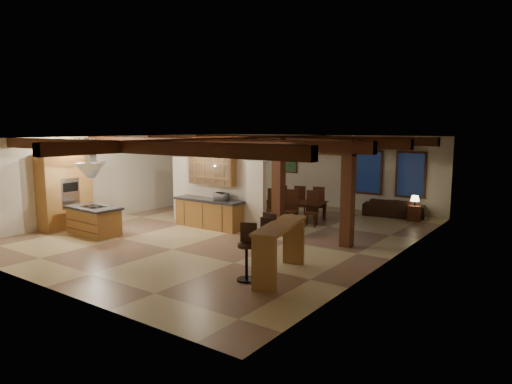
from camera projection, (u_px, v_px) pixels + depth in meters
ground at (231, 232)px, 14.03m from camera, size 12.00×12.00×0.00m
room_walls at (231, 175)px, 13.78m from camera, size 12.00×12.00×12.00m
ceiling_beams at (230, 142)px, 13.64m from camera, size 10.00×12.00×0.28m
timber_posts at (312, 179)px, 12.74m from camera, size 2.50×0.30×2.90m
partition_wall at (217, 192)px, 14.85m from camera, size 3.80×0.18×2.20m
pantry_cabinet at (65, 191)px, 14.45m from camera, size 0.67×1.60×2.40m
back_counter at (209, 213)px, 14.62m from camera, size 2.50×0.66×0.94m
upper_display_cabinet at (212, 170)px, 14.59m from camera, size 1.80×0.36×0.95m
range_hood at (92, 176)px, 13.46m from camera, size 1.10×1.10×1.40m
back_windows at (389, 173)px, 16.98m from camera, size 2.70×0.07×1.70m
framed_art at (290, 163)px, 19.43m from camera, size 0.65×0.05×0.85m
recessed_cans at (123, 139)px, 13.53m from camera, size 3.16×2.46×0.03m
kitchen_island at (94, 220)px, 13.65m from camera, size 1.78×0.99×0.87m
dining_table at (296, 211)px, 15.72m from camera, size 2.07×1.33×0.68m
sofa at (394, 208)px, 16.54m from camera, size 2.26×1.23×0.62m
microwave at (221, 197)px, 14.24m from camera, size 0.44×0.31×0.23m
bar_counter at (280, 241)px, 9.76m from camera, size 1.07×2.27×1.16m
side_table at (414, 213)px, 15.74m from camera, size 0.51×0.51×0.53m
table_lamp at (415, 199)px, 15.66m from camera, size 0.30×0.30×0.35m
bar_stool_a at (247, 252)px, 9.56m from camera, size 0.45×0.46×1.20m
bar_stool_b at (265, 245)px, 10.11m from camera, size 0.42×0.43×1.20m
bar_stool_c at (265, 241)px, 10.27m from camera, size 0.44×0.45×1.27m
dining_chairs at (296, 204)px, 15.68m from camera, size 2.17×2.17×1.15m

